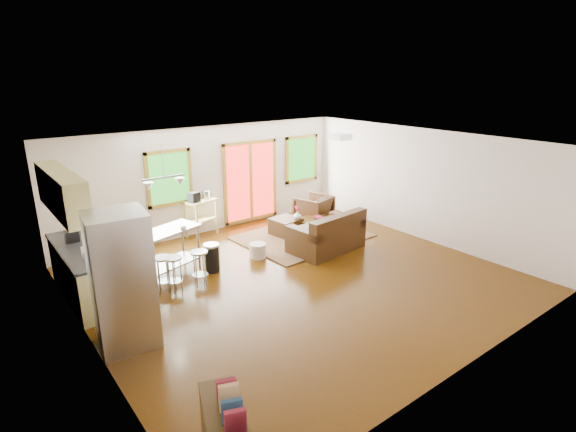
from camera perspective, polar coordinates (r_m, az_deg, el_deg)
floor at (r=8.76m, az=1.21°, el=-8.04°), size 7.50×7.00×0.02m
ceiling at (r=7.97m, az=1.33°, el=9.16°), size 7.50×7.00×0.02m
back_wall at (r=11.13m, az=-10.14°, el=4.51°), size 7.50×0.02×2.60m
left_wall at (r=6.74m, az=-24.69°, el=-5.78°), size 0.02×7.00×2.60m
right_wall at (r=10.94m, az=16.86°, el=3.79°), size 0.02×7.00×2.60m
front_wall at (r=6.13m, az=22.42°, el=-7.79°), size 7.50×0.02×2.60m
window_left at (r=10.63m, az=-14.85°, el=4.68°), size 1.10×0.05×1.30m
french_doors at (r=11.72m, az=-4.76°, el=4.39°), size 1.60×0.05×2.10m
window_right at (r=12.61m, az=1.74°, el=7.27°), size 1.10×0.05×1.30m
rug at (r=10.87m, az=1.84°, el=-2.62°), size 3.00×2.37×0.03m
loveseat at (r=10.02m, az=5.06°, el=-2.45°), size 1.75×1.11×0.89m
coffee_table at (r=11.17m, az=3.10°, el=-0.48°), size 1.00×0.74×0.36m
armchair at (r=11.72m, az=3.25°, el=0.98°), size 0.98×0.94×0.84m
ottoman at (r=10.96m, az=-0.29°, el=-1.36°), size 0.70×0.70×0.42m
pouf at (r=9.68m, az=-3.88°, el=-4.40°), size 0.38×0.38×0.31m
vase at (r=10.87m, az=1.20°, el=0.21°), size 0.23×0.24×0.33m
book at (r=10.97m, az=3.45°, el=0.42°), size 0.20×0.08×0.27m
cabinets at (r=8.48m, az=-25.32°, el=-3.84°), size 0.64×2.24×2.30m
refrigerator at (r=6.81m, az=-20.23°, el=-7.68°), size 0.90×0.88×2.01m
island at (r=8.87m, az=-15.56°, el=-3.70°), size 1.61×1.01×0.95m
cup at (r=8.66m, az=-13.14°, el=-1.55°), size 0.13×0.10×0.11m
bar_stool_a at (r=8.39m, az=-15.60°, el=-6.11°), size 0.40×0.40×0.67m
bar_stool_b at (r=8.34m, az=-14.34°, el=-6.17°), size 0.39×0.39×0.67m
bar_stool_c at (r=8.48m, az=-11.19°, el=-5.50°), size 0.38×0.38×0.67m
trash_can at (r=9.09m, az=-9.65°, el=-5.22°), size 0.38×0.38×0.58m
kitchen_cart at (r=10.92m, az=-11.13°, el=1.35°), size 0.84×0.67×1.13m
ceiling_flush at (r=9.48m, az=6.69°, el=9.95°), size 0.35×0.35×0.12m
pendant_light at (r=8.44m, az=-15.41°, el=4.09°), size 0.80×0.18×0.79m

